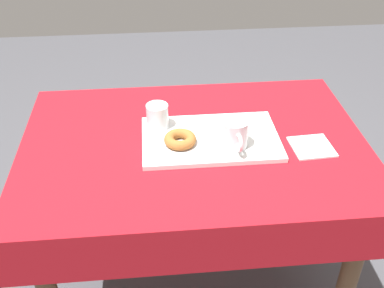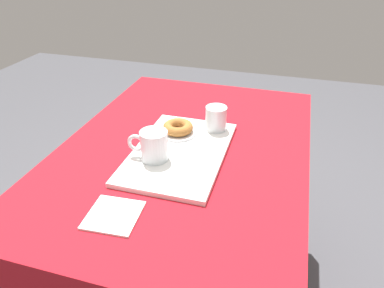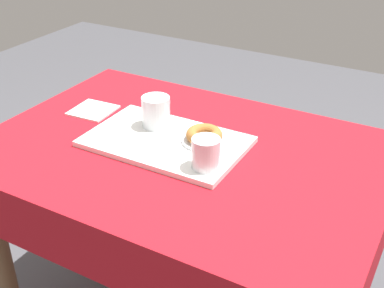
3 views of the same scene
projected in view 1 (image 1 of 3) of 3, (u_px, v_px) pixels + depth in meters
name	position (u px, v px, depth m)	size (l,w,h in m)	color
dining_table	(194.00, 170.00, 1.63)	(1.16, 0.82, 0.78)	#A8141E
serving_tray	(211.00, 139.00, 1.56)	(0.46, 0.29, 0.02)	white
tea_mug_left	(235.00, 135.00, 1.49)	(0.09, 0.13, 0.09)	white
water_glass_near	(157.00, 117.00, 1.59)	(0.08, 0.08, 0.09)	white
donut_plate_left	(180.00, 144.00, 1.52)	(0.13, 0.13, 0.01)	silver
sugar_donut_left	(180.00, 139.00, 1.50)	(0.11, 0.11, 0.03)	#A3662D
paper_napkin	(312.00, 147.00, 1.53)	(0.13, 0.13, 0.01)	white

